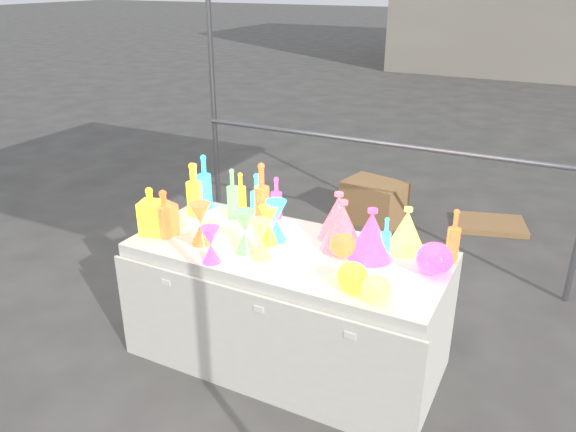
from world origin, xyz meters
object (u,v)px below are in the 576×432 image
at_px(display_table, 287,305).
at_px(globe_0, 352,278).
at_px(bottle_0, 241,192).
at_px(decanter_0, 151,211).
at_px(hourglass_0, 201,224).
at_px(lampshade_0, 338,215).
at_px(cardboard_box_closed, 374,202).

xyz_separation_m(display_table, globe_0, (0.48, -0.24, 0.44)).
distance_m(display_table, bottle_0, 0.81).
bearing_deg(globe_0, decanter_0, 177.45).
relative_size(hourglass_0, lampshade_0, 0.88).
bearing_deg(hourglass_0, decanter_0, -175.82).
bearing_deg(bottle_0, hourglass_0, -84.51).
relative_size(cardboard_box_closed, hourglass_0, 2.20).
bearing_deg(display_table, lampshade_0, 54.82).
distance_m(bottle_0, globe_0, 1.18).
bearing_deg(decanter_0, globe_0, -18.06).
relative_size(bottle_0, lampshade_0, 0.94).
height_order(display_table, cardboard_box_closed, display_table).
height_order(bottle_0, lampshade_0, lampshade_0).
bearing_deg(bottle_0, decanter_0, -117.82).
relative_size(hourglass_0, globe_0, 1.59).
relative_size(bottle_0, globe_0, 1.71).
distance_m(display_table, hourglass_0, 0.71).
bearing_deg(decanter_0, lampshade_0, 9.02).
bearing_deg(cardboard_box_closed, globe_0, -62.25).
relative_size(cardboard_box_closed, bottle_0, 2.06).
bearing_deg(lampshade_0, hourglass_0, -147.04).
distance_m(decanter_0, lampshade_0, 1.11).
xyz_separation_m(cardboard_box_closed, decanter_0, (-0.59, -2.42, 0.70)).
relative_size(display_table, cardboard_box_closed, 3.38).
bearing_deg(globe_0, cardboard_box_closed, 105.95).
xyz_separation_m(display_table, cardboard_box_closed, (-0.22, 2.24, -0.18)).
bearing_deg(lampshade_0, cardboard_box_closed, 101.95).
bearing_deg(globe_0, hourglass_0, 175.10).
relative_size(display_table, bottle_0, 6.94).
height_order(decanter_0, hourglass_0, decanter_0).
height_order(decanter_0, lampshade_0, decanter_0).
height_order(cardboard_box_closed, lampshade_0, lampshade_0).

